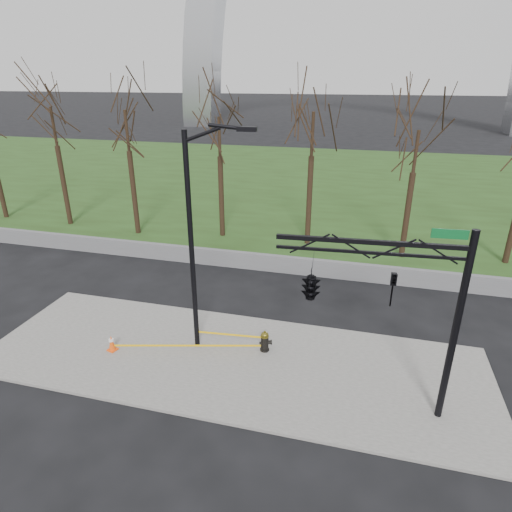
% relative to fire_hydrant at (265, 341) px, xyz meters
% --- Properties ---
extents(ground, '(500.00, 500.00, 0.00)m').
position_rel_fire_hydrant_xyz_m(ground, '(-1.09, -0.82, -0.48)').
color(ground, black).
rests_on(ground, ground).
extents(sidewalk, '(18.00, 6.00, 0.10)m').
position_rel_fire_hydrant_xyz_m(sidewalk, '(-1.09, -0.82, -0.43)').
color(sidewalk, slate).
rests_on(sidewalk, ground).
extents(grass_strip, '(120.00, 40.00, 0.06)m').
position_rel_fire_hydrant_xyz_m(grass_strip, '(-1.09, 29.18, -0.45)').
color(grass_strip, '#263F17').
rests_on(grass_strip, ground).
extents(guardrail, '(60.00, 0.30, 0.90)m').
position_rel_fire_hydrant_xyz_m(guardrail, '(-1.09, 7.18, -0.03)').
color(guardrail, '#59595B').
rests_on(guardrail, ground).
extents(tree_row, '(53.44, 4.00, 8.27)m').
position_rel_fire_hydrant_xyz_m(tree_row, '(2.63, 11.18, 3.65)').
color(tree_row, black).
rests_on(tree_row, ground).
extents(fire_hydrant, '(0.52, 0.34, 0.83)m').
position_rel_fire_hydrant_xyz_m(fire_hydrant, '(0.00, 0.00, 0.00)').
color(fire_hydrant, black).
rests_on(fire_hydrant, sidewalk).
extents(traffic_cone, '(0.39, 0.39, 0.62)m').
position_rel_fire_hydrant_xyz_m(traffic_cone, '(-5.50, -1.42, -0.07)').
color(traffic_cone, '#FF510D').
rests_on(traffic_cone, sidewalk).
extents(street_light, '(2.39, 0.32, 8.21)m').
position_rel_fire_hydrant_xyz_m(street_light, '(-2.36, -0.24, 4.21)').
color(street_light, black).
rests_on(street_light, ground).
extents(traffic_signal_mast, '(5.09, 2.52, 6.00)m').
position_rel_fire_hydrant_xyz_m(traffic_signal_mast, '(2.59, -2.15, 3.66)').
color(traffic_signal_mast, black).
rests_on(traffic_signal_mast, ground).
extents(caution_tape, '(5.49, 1.42, 0.43)m').
position_rel_fire_hydrant_xyz_m(caution_tape, '(-2.30, -0.53, -0.08)').
color(caution_tape, yellow).
rests_on(caution_tape, ground).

